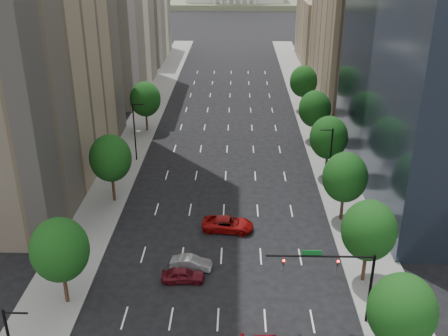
# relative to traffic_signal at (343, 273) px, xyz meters

# --- Properties ---
(sidewalk_left) EXTENTS (6.00, 200.00, 0.15)m
(sidewalk_left) POSITION_rel_traffic_signal_xyz_m (-26.03, 30.00, -5.10)
(sidewalk_left) COLOR slate
(sidewalk_left) RESTS_ON ground
(sidewalk_right) EXTENTS (6.00, 200.00, 0.15)m
(sidewalk_right) POSITION_rel_traffic_signal_xyz_m (4.97, 30.00, -5.10)
(sidewalk_right) COLOR slate
(sidewalk_right) RESTS_ON ground
(midrise_cream_left) EXTENTS (14.00, 30.00, 35.00)m
(midrise_cream_left) POSITION_rel_traffic_signal_xyz_m (-35.53, 73.00, 12.33)
(midrise_cream_left) COLOR beige
(midrise_cream_left) RESTS_ON ground
(filler_left) EXTENTS (14.00, 26.00, 18.00)m
(filler_left) POSITION_rel_traffic_signal_xyz_m (-35.53, 106.00, 3.83)
(filler_left) COLOR beige
(filler_left) RESTS_ON ground
(parking_tan_right) EXTENTS (14.00, 30.00, 30.00)m
(parking_tan_right) POSITION_rel_traffic_signal_xyz_m (14.47, 70.00, 9.83)
(parking_tan_right) COLOR #8C7759
(parking_tan_right) RESTS_ON ground
(filler_right) EXTENTS (14.00, 26.00, 16.00)m
(filler_right) POSITION_rel_traffic_signal_xyz_m (14.47, 103.00, 2.83)
(filler_right) COLOR #8C7759
(filler_right) RESTS_ON ground
(tree_right_0) EXTENTS (5.20, 5.20, 8.39)m
(tree_right_0) POSITION_rel_traffic_signal_xyz_m (3.47, -5.00, 0.22)
(tree_right_0) COLOR #382316
(tree_right_0) RESTS_ON ground
(tree_right_1) EXTENTS (5.20, 5.20, 8.75)m
(tree_right_1) POSITION_rel_traffic_signal_xyz_m (3.47, 6.00, 0.58)
(tree_right_1) COLOR #382316
(tree_right_1) RESTS_ON ground
(tree_right_2) EXTENTS (5.20, 5.20, 8.61)m
(tree_right_2) POSITION_rel_traffic_signal_xyz_m (3.47, 18.00, 0.43)
(tree_right_2) COLOR #382316
(tree_right_2) RESTS_ON ground
(tree_right_3) EXTENTS (5.20, 5.20, 8.89)m
(tree_right_3) POSITION_rel_traffic_signal_xyz_m (3.47, 30.00, 0.72)
(tree_right_3) COLOR #382316
(tree_right_3) RESTS_ON ground
(tree_right_4) EXTENTS (5.20, 5.20, 8.46)m
(tree_right_4) POSITION_rel_traffic_signal_xyz_m (3.47, 44.00, 0.29)
(tree_right_4) COLOR #382316
(tree_right_4) RESTS_ON ground
(tree_right_5) EXTENTS (5.20, 5.20, 8.75)m
(tree_right_5) POSITION_rel_traffic_signal_xyz_m (3.47, 60.00, 0.58)
(tree_right_5) COLOR #382316
(tree_right_5) RESTS_ON ground
(tree_left_0) EXTENTS (5.20, 5.20, 8.75)m
(tree_left_0) POSITION_rel_traffic_signal_xyz_m (-24.53, 2.00, 0.58)
(tree_left_0) COLOR #382316
(tree_left_0) RESTS_ON ground
(tree_left_1) EXTENTS (5.20, 5.20, 8.97)m
(tree_left_1) POSITION_rel_traffic_signal_xyz_m (-24.53, 22.00, 0.79)
(tree_left_1) COLOR #382316
(tree_left_1) RESTS_ON ground
(tree_left_2) EXTENTS (5.20, 5.20, 8.68)m
(tree_left_2) POSITION_rel_traffic_signal_xyz_m (-24.53, 48.00, 0.50)
(tree_left_2) COLOR #382316
(tree_left_2) RESTS_ON ground
(streetlight_rn) EXTENTS (1.70, 0.20, 9.00)m
(streetlight_rn) POSITION_rel_traffic_signal_xyz_m (2.91, 25.00, -0.33)
(streetlight_rn) COLOR black
(streetlight_rn) RESTS_ON ground
(streetlight_ln) EXTENTS (1.70, 0.20, 9.00)m
(streetlight_ln) POSITION_rel_traffic_signal_xyz_m (-23.96, 35.00, -0.33)
(streetlight_ln) COLOR black
(streetlight_ln) RESTS_ON ground
(traffic_signal) EXTENTS (9.12, 0.40, 7.38)m
(traffic_signal) POSITION_rel_traffic_signal_xyz_m (0.00, 0.00, 0.00)
(traffic_signal) COLOR black
(traffic_signal) RESTS_ON ground
(foothills) EXTENTS (720.00, 413.00, 263.00)m
(foothills) POSITION_rel_traffic_signal_xyz_m (24.14, 569.40, -42.95)
(foothills) COLOR olive
(foothills) RESTS_ON ground
(car_maroon) EXTENTS (4.31, 1.89, 1.44)m
(car_maroon) POSITION_rel_traffic_signal_xyz_m (-14.13, 5.47, -4.45)
(car_maroon) COLOR #510D15
(car_maroon) RESTS_ON ground
(car_silver) EXTENTS (4.32, 1.90, 1.38)m
(car_silver) POSITION_rel_traffic_signal_xyz_m (-13.53, 7.59, -4.48)
(car_silver) COLOR #9FA0A5
(car_silver) RESTS_ON ground
(car_red_far) EXTENTS (6.10, 3.27, 1.63)m
(car_red_far) POSITION_rel_traffic_signal_xyz_m (-9.95, 15.23, -4.36)
(car_red_far) COLOR #920B0A
(car_red_far) RESTS_ON ground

